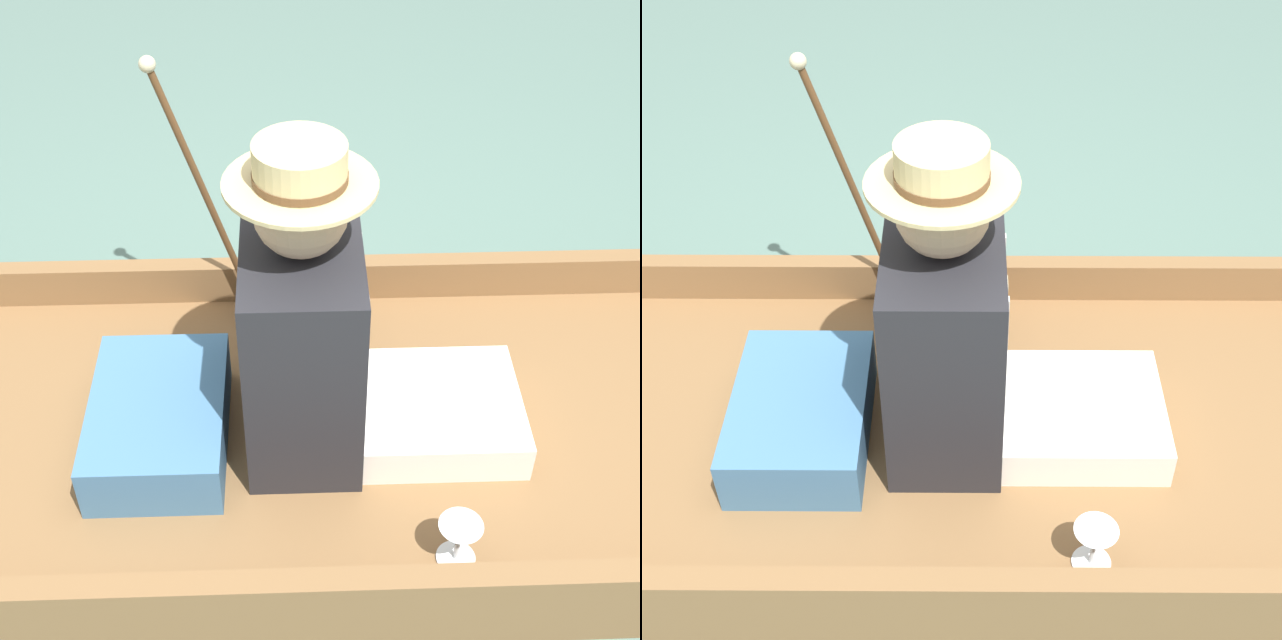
% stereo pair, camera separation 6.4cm
% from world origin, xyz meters
% --- Properties ---
extents(ground_plane, '(16.00, 16.00, 0.00)m').
position_xyz_m(ground_plane, '(0.00, 0.00, 0.00)').
color(ground_plane, slate).
extents(punt_boat, '(1.17, 3.07, 0.23)m').
position_xyz_m(punt_boat, '(0.00, 0.00, 0.07)').
color(punt_boat, brown).
rests_on(punt_boat, ground_plane).
extents(seat_cushion, '(0.49, 0.34, 0.16)m').
position_xyz_m(seat_cushion, '(0.04, -0.32, 0.18)').
color(seat_cushion, teal).
rests_on(seat_cushion, punt_boat).
extents(seated_person, '(0.42, 0.73, 0.86)m').
position_xyz_m(seated_person, '(0.02, 0.11, 0.42)').
color(seated_person, white).
rests_on(seated_person, punt_boat).
extents(teddy_bear, '(0.30, 0.18, 0.43)m').
position_xyz_m(teddy_bear, '(-0.39, 0.04, 0.31)').
color(teddy_bear, '#846042').
rests_on(teddy_bear, punt_boat).
extents(wine_glass, '(0.10, 0.10, 0.13)m').
position_xyz_m(wine_glass, '(0.43, 0.39, 0.20)').
color(wine_glass, silver).
rests_on(wine_glass, punt_boat).
extents(walking_cane, '(0.04, 0.27, 0.83)m').
position_xyz_m(walking_cane, '(-0.48, -0.23, 0.59)').
color(walking_cane, brown).
rests_on(walking_cane, punt_boat).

